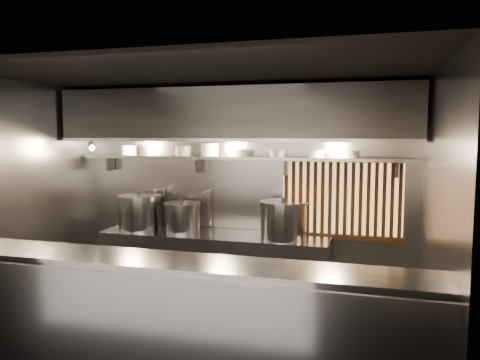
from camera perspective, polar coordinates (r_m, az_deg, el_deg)
The scene contains 24 objects.
floor at distance 5.30m, azimuth -4.13°, elevation -18.82°, with size 4.50×4.50×0.00m, color black.
ceiling at distance 4.86m, azimuth -4.37°, elevation 12.80°, with size 4.50×4.50×0.00m, color black.
wall_back at distance 6.30m, azimuth 0.42°, elevation -1.58°, with size 4.50×4.50×0.00m, color gray.
wall_left at distance 6.03m, azimuth -24.79°, elevation -2.43°, with size 3.00×3.00×0.00m, color gray.
wall_right at distance 4.64m, azimuth 22.97°, elevation -4.66°, with size 3.00×3.00×0.00m, color gray.
serving_counter at distance 4.26m, azimuth -8.77°, elevation -16.88°, with size 4.50×0.56×1.13m.
cooking_bench at distance 6.24m, azimuth -3.21°, elevation -10.59°, with size 3.00×0.70×0.90m, color gray.
bowl_shelf at distance 6.09m, azimuth -0.03°, elevation 2.70°, with size 4.40×0.34×0.04m, color gray.
exhaust_hood at distance 5.87m, azimuth -0.62°, elevation 7.91°, with size 4.40×0.81×0.65m.
wood_screen at distance 6.05m, azimuth 12.27°, elevation -2.21°, with size 1.56×0.09×1.04m.
faucet_left at distance 6.59m, azimuth -9.59°, elevation -2.16°, with size 0.04×0.30×0.50m.
faucet_right at distance 6.32m, azimuth -3.84°, elevation -2.42°, with size 0.04×0.30×0.50m.
heat_lamp at distance 6.45m, azimuth -17.72°, elevation 4.27°, with size 0.25×0.35×0.20m.
pendant_bulb at distance 6.00m, azimuth -1.26°, elevation 3.44°, with size 0.09×0.09×0.19m.
stock_pot_left at distance 6.24m, azimuth -7.04°, elevation -4.51°, with size 0.50×0.50×0.43m.
stock_pot_mid at distance 6.50m, azimuth -12.07°, elevation -3.84°, with size 0.70×0.70×0.51m.
stock_pot_right at distance 5.80m, azimuth 5.32°, elevation -4.86°, with size 0.77×0.77×0.51m.
bowl_stack_0 at distance 6.70m, azimuth -13.34°, elevation 3.56°, with size 0.22×0.22×0.13m.
bowl_stack_1 at distance 6.35m, azimuth -6.95°, elevation 3.56°, with size 0.22×0.22×0.13m.
bowl_stack_2 at distance 6.21m, azimuth -3.65°, elevation 3.72°, with size 0.25×0.25×0.17m.
bowl_stack_3 at distance 6.08m, azimuth 0.04°, elevation 3.33°, with size 0.20×0.20×0.09m.
bowl_stack_4 at distance 5.97m, azimuth 4.56°, elevation 3.27°, with size 0.20×0.20×0.09m.
bowl_stack_5 at distance 5.89m, azimuth 9.21°, elevation 3.18°, with size 0.22×0.22×0.09m.
bowl_stack_6 at distance 5.86m, azimuth 13.17°, elevation 3.09°, with size 0.24×0.24×0.09m.
Camera 1 is at (1.65, -4.53, 2.20)m, focal length 35.00 mm.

